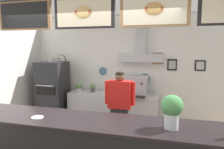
{
  "coord_description": "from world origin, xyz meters",
  "views": [
    {
      "loc": [
        1.15,
        -2.84,
        2.04
      ],
      "look_at": [
        0.14,
        0.83,
        1.55
      ],
      "focal_mm": 34.39,
      "sensor_mm": 36.0,
      "label": 1
    }
  ],
  "objects_px": {
    "potted_oregano": "(93,87)",
    "potted_thyme": "(79,86)",
    "shop_worker": "(120,110)",
    "condiment_plate": "(37,117)",
    "pizza_oven": "(53,93)",
    "espresso_machine": "(136,86)",
    "basil_vase": "(172,110)",
    "potted_sage": "(109,88)"
  },
  "relations": [
    {
      "from": "espresso_machine",
      "to": "basil_vase",
      "type": "distance_m",
      "value": 2.71
    },
    {
      "from": "potted_sage",
      "to": "condiment_plate",
      "type": "xyz_separation_m",
      "value": [
        -0.24,
        -2.65,
        0.09
      ]
    },
    {
      "from": "pizza_oven",
      "to": "condiment_plate",
      "type": "bearing_deg",
      "value": -63.32
    },
    {
      "from": "condiment_plate",
      "to": "potted_sage",
      "type": "bearing_deg",
      "value": 84.85
    },
    {
      "from": "basil_vase",
      "to": "espresso_machine",
      "type": "bearing_deg",
      "value": 107.46
    },
    {
      "from": "espresso_machine",
      "to": "potted_thyme",
      "type": "bearing_deg",
      "value": 177.64
    },
    {
      "from": "potted_sage",
      "to": "potted_thyme",
      "type": "relative_size",
      "value": 1.0
    },
    {
      "from": "potted_sage",
      "to": "potted_oregano",
      "type": "relative_size",
      "value": 0.99
    },
    {
      "from": "shop_worker",
      "to": "espresso_machine",
      "type": "height_order",
      "value": "shop_worker"
    },
    {
      "from": "potted_thyme",
      "to": "shop_worker",
      "type": "bearing_deg",
      "value": -42.89
    },
    {
      "from": "potted_thyme",
      "to": "condiment_plate",
      "type": "height_order",
      "value": "condiment_plate"
    },
    {
      "from": "espresso_machine",
      "to": "potted_sage",
      "type": "relative_size",
      "value": 2.61
    },
    {
      "from": "shop_worker",
      "to": "potted_thyme",
      "type": "relative_size",
      "value": 7.31
    },
    {
      "from": "pizza_oven",
      "to": "potted_oregano",
      "type": "relative_size",
      "value": 8.03
    },
    {
      "from": "pizza_oven",
      "to": "condiment_plate",
      "type": "distance_m",
      "value": 2.8
    },
    {
      "from": "potted_sage",
      "to": "shop_worker",
      "type": "bearing_deg",
      "value": -65.27
    },
    {
      "from": "pizza_oven",
      "to": "basil_vase",
      "type": "height_order",
      "value": "pizza_oven"
    },
    {
      "from": "pizza_oven",
      "to": "potted_sage",
      "type": "distance_m",
      "value": 1.51
    },
    {
      "from": "espresso_machine",
      "to": "potted_sage",
      "type": "height_order",
      "value": "espresso_machine"
    },
    {
      "from": "potted_sage",
      "to": "potted_thyme",
      "type": "height_order",
      "value": "same"
    },
    {
      "from": "pizza_oven",
      "to": "shop_worker",
      "type": "distance_m",
      "value": 2.34
    },
    {
      "from": "shop_worker",
      "to": "pizza_oven",
      "type": "bearing_deg",
      "value": -29.24
    },
    {
      "from": "pizza_oven",
      "to": "espresso_machine",
      "type": "xyz_separation_m",
      "value": [
        2.19,
        0.16,
        0.28
      ]
    },
    {
      "from": "potted_oregano",
      "to": "basil_vase",
      "type": "bearing_deg",
      "value": -53.18
    },
    {
      "from": "potted_oregano",
      "to": "potted_thyme",
      "type": "relative_size",
      "value": 1.01
    },
    {
      "from": "shop_worker",
      "to": "potted_oregano",
      "type": "distance_m",
      "value": 1.64
    },
    {
      "from": "shop_worker",
      "to": "condiment_plate",
      "type": "distance_m",
      "value": 1.64
    },
    {
      "from": "pizza_oven",
      "to": "basil_vase",
      "type": "xyz_separation_m",
      "value": [
        3.0,
        -2.42,
        0.48
      ]
    },
    {
      "from": "condiment_plate",
      "to": "potted_oregano",
      "type": "bearing_deg",
      "value": 94.44
    },
    {
      "from": "basil_vase",
      "to": "potted_sage",
      "type": "bearing_deg",
      "value": 120.29
    },
    {
      "from": "shop_worker",
      "to": "basil_vase",
      "type": "xyz_separation_m",
      "value": [
        0.93,
        -1.33,
        0.46
      ]
    },
    {
      "from": "potted_sage",
      "to": "basil_vase",
      "type": "height_order",
      "value": "basil_vase"
    },
    {
      "from": "shop_worker",
      "to": "potted_thyme",
      "type": "xyz_separation_m",
      "value": [
        -1.42,
        1.31,
        0.15
      ]
    },
    {
      "from": "shop_worker",
      "to": "potted_oregano",
      "type": "bearing_deg",
      "value": -52.76
    },
    {
      "from": "potted_sage",
      "to": "condiment_plate",
      "type": "bearing_deg",
      "value": -95.15
    },
    {
      "from": "potted_oregano",
      "to": "potted_thyme",
      "type": "xyz_separation_m",
      "value": [
        -0.39,
        0.04,
        -0.0
      ]
    },
    {
      "from": "shop_worker",
      "to": "potted_sage",
      "type": "xyz_separation_m",
      "value": [
        -0.57,
        1.25,
        0.16
      ]
    },
    {
      "from": "espresso_machine",
      "to": "pizza_oven",
      "type": "bearing_deg",
      "value": -175.85
    },
    {
      "from": "shop_worker",
      "to": "basil_vase",
      "type": "distance_m",
      "value": 1.69
    },
    {
      "from": "pizza_oven",
      "to": "potted_sage",
      "type": "xyz_separation_m",
      "value": [
        1.49,
        0.15,
        0.17
      ]
    },
    {
      "from": "shop_worker",
      "to": "potted_oregano",
      "type": "relative_size",
      "value": 7.25
    },
    {
      "from": "shop_worker",
      "to": "condiment_plate",
      "type": "bearing_deg",
      "value": 58.51
    }
  ]
}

